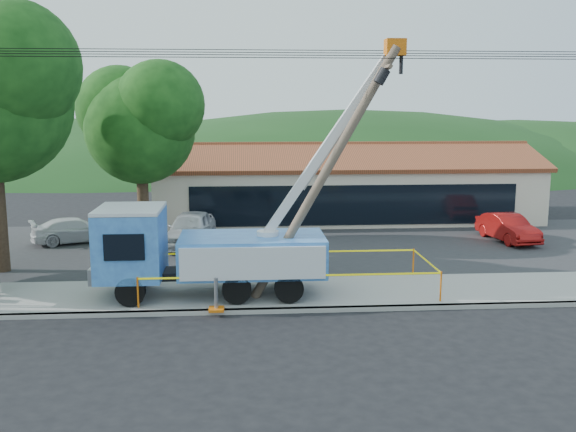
{
  "coord_description": "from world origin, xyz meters",
  "views": [
    {
      "loc": [
        -2.17,
        -18.37,
        6.8
      ],
      "look_at": [
        -0.48,
        5.0,
        2.77
      ],
      "focal_mm": 40.0,
      "sensor_mm": 36.0,
      "label": 1
    }
  ],
  "objects_px": {
    "car_silver": "(191,247)",
    "car_red": "(507,243)",
    "leaning_pole": "(331,162)",
    "utility_truck": "(205,248)",
    "car_white": "(76,244)"
  },
  "relations": [
    {
      "from": "leaning_pole",
      "to": "utility_truck",
      "type": "bearing_deg",
      "value": 174.11
    },
    {
      "from": "leaning_pole",
      "to": "car_silver",
      "type": "distance_m",
      "value": 11.63
    },
    {
      "from": "car_silver",
      "to": "car_white",
      "type": "distance_m",
      "value": 5.9
    },
    {
      "from": "utility_truck",
      "to": "leaning_pole",
      "type": "bearing_deg",
      "value": -5.89
    },
    {
      "from": "car_silver",
      "to": "car_red",
      "type": "relative_size",
      "value": 1.18
    },
    {
      "from": "leaning_pole",
      "to": "car_white",
      "type": "distance_m",
      "value": 15.98
    },
    {
      "from": "leaning_pole",
      "to": "car_silver",
      "type": "height_order",
      "value": "leaning_pole"
    },
    {
      "from": "utility_truck",
      "to": "car_silver",
      "type": "bearing_deg",
      "value": 97.81
    },
    {
      "from": "utility_truck",
      "to": "car_red",
      "type": "relative_size",
      "value": 2.61
    },
    {
      "from": "utility_truck",
      "to": "car_silver",
      "type": "xyz_separation_m",
      "value": [
        -1.17,
        8.51,
        -1.85
      ]
    },
    {
      "from": "leaning_pole",
      "to": "car_white",
      "type": "height_order",
      "value": "leaning_pole"
    },
    {
      "from": "car_silver",
      "to": "car_white",
      "type": "relative_size",
      "value": 1.15
    },
    {
      "from": "car_white",
      "to": "leaning_pole",
      "type": "bearing_deg",
      "value": -155.18
    },
    {
      "from": "car_silver",
      "to": "car_white",
      "type": "bearing_deg",
      "value": 175.27
    },
    {
      "from": "utility_truck",
      "to": "car_red",
      "type": "bearing_deg",
      "value": 30.0
    }
  ]
}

